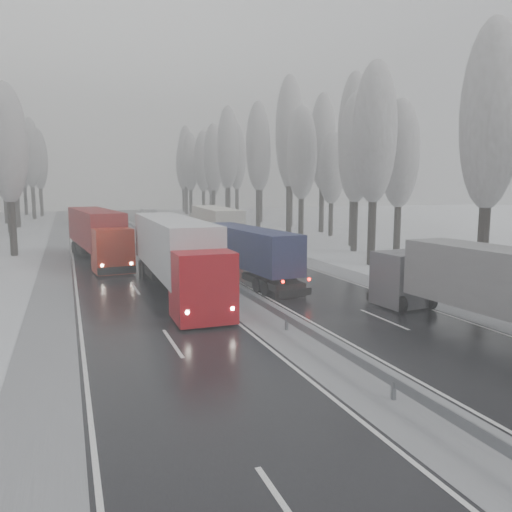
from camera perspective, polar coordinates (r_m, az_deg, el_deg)
ground at (r=13.90m, az=25.84°, el=-21.04°), size 260.00×260.00×0.00m
carriageway_right at (r=41.30m, az=-0.13°, el=-1.09°), size 7.50×200.00×0.03m
carriageway_left at (r=38.90m, az=-14.76°, el=-1.92°), size 7.50×200.00×0.03m
median_slush at (r=39.77m, az=-7.22°, el=-1.50°), size 3.00×200.00×0.04m
shoulder_right at (r=43.27m, az=6.02°, el=-0.70°), size 2.40×200.00×0.04m
shoulder_left at (r=38.72m, az=-22.07°, el=-2.29°), size 2.40×200.00×0.04m
median_guardrail at (r=39.67m, az=-7.23°, el=-0.68°), size 0.12×200.00×0.76m
tree_16 at (r=34.18m, az=25.27°, el=14.18°), size 3.60×3.60×16.53m
tree_18 at (r=42.59m, az=13.42°, el=13.40°), size 3.60×3.60×16.58m
tree_19 at (r=48.93m, az=16.14°, el=11.08°), size 3.60×3.60×14.57m
tree_20 at (r=51.18m, az=11.39°, el=11.90°), size 3.60×3.60×15.71m
tree_21 at (r=55.90m, az=11.20°, el=13.48°), size 3.60×3.60×18.62m
tree_22 at (r=59.89m, az=5.25°, el=11.53°), size 3.60×3.60×15.86m
tree_23 at (r=66.28m, az=8.65°, el=9.86°), size 3.60×3.60×13.55m
tree_24 at (r=65.39m, az=3.85°, el=13.84°), size 3.60×3.60×20.49m
tree_25 at (r=71.96m, az=7.62°, el=12.73°), size 3.60×3.60×19.44m
tree_26 at (r=74.58m, az=0.24°, el=12.31°), size 3.60×3.60×18.78m
tree_27 at (r=80.99m, az=4.03°, el=11.43°), size 3.60×3.60×17.62m
tree_28 at (r=84.27m, az=-3.22°, el=12.17°), size 3.60×3.60×19.62m
tree_29 at (r=90.43m, az=0.54°, el=11.29°), size 3.60×3.60×18.11m
tree_30 at (r=93.58m, az=-4.92°, el=11.06°), size 3.60×3.60×17.86m
tree_31 at (r=99.18m, az=-2.22°, el=11.17°), size 3.60×3.60×18.58m
tree_32 at (r=100.82m, az=-6.08°, el=10.63°), size 3.60×3.60×17.33m
tree_33 at (r=105.43m, az=-4.95°, el=9.49°), size 3.60×3.60×14.33m
tree_34 at (r=107.49m, az=-7.53°, el=10.55°), size 3.60×3.60×17.63m
tree_35 at (r=113.81m, az=-3.41°, el=10.66°), size 3.60×3.60×18.25m
tree_36 at (r=117.44m, az=-8.04°, el=11.13°), size 3.60×3.60×20.23m
tree_37 at (r=122.93m, az=-5.22°, el=9.89°), size 3.60×3.60×16.37m
tree_38 at (r=128.04m, az=-8.35°, el=10.22°), size 3.60×3.60×17.97m
tree_39 at (r=132.53m, az=-7.51°, el=9.67°), size 3.60×3.60×16.19m
tree_62 at (r=52.23m, az=-26.58°, el=11.37°), size 3.60×3.60×16.04m
tree_68 at (r=77.72m, az=-26.73°, el=10.29°), size 3.60×3.60×16.65m
tree_70 at (r=87.74m, az=-25.91°, el=10.17°), size 3.60×3.60×17.09m
tree_72 at (r=97.23m, az=-26.93°, el=9.08°), size 3.60×3.60×15.11m
tree_74 at (r=107.81m, az=-24.36°, el=10.60°), size 3.60×3.60×19.68m
tree_76 at (r=117.09m, az=-23.56°, el=10.03°), size 3.60×3.60×18.55m
tree_77 at (r=121.35m, az=-26.08°, el=8.52°), size 3.60×3.60×14.32m
tree_78 at (r=123.89m, az=-25.09°, el=10.10°), size 3.60×3.60×19.55m
tree_79 at (r=128.02m, az=-26.17°, el=9.23°), size 3.60×3.60×17.07m
truck_grey_tarp at (r=23.46m, az=27.07°, el=-3.38°), size 3.39×15.40×3.92m
truck_blue_box at (r=35.19m, az=-1.64°, el=0.84°), size 3.38×14.54×3.70m
truck_cream_box at (r=51.80m, az=-4.88°, el=3.57°), size 4.12×17.15×4.36m
box_truck_distant at (r=87.61m, az=-12.18°, el=4.47°), size 2.58×7.31×2.69m
truck_red_white at (r=30.41m, az=-9.17°, el=0.56°), size 3.10×17.85×4.56m
truck_red_red at (r=45.09m, az=-17.71°, el=2.63°), size 4.51×17.61×4.48m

